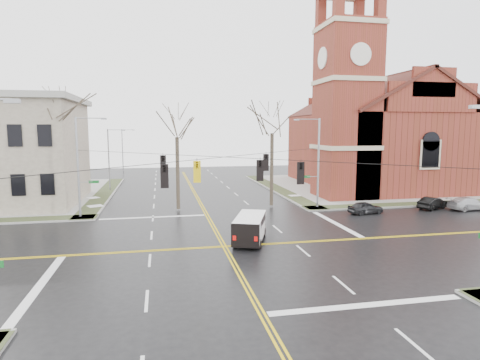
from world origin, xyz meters
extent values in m
plane|color=black|center=(0.00, 0.00, 0.00)|extent=(120.00, 120.00, 0.00)
cube|color=gray|center=(25.00, 25.00, 0.07)|extent=(30.00, 30.00, 0.15)
cube|color=#2B351D|center=(11.20, 25.00, 0.15)|extent=(2.00, 30.00, 0.02)
cube|color=#2B351D|center=(25.00, 11.20, 0.15)|extent=(30.00, 2.00, 0.02)
cube|color=#2B351D|center=(-11.20, 25.00, 0.15)|extent=(2.00, 30.00, 0.02)
cube|color=gold|center=(-0.12, 0.00, 0.01)|extent=(0.12, 100.00, 0.01)
cube|color=gold|center=(0.12, 0.00, 0.01)|extent=(0.12, 100.00, 0.01)
cube|color=gold|center=(0.00, -0.12, 0.01)|extent=(100.00, 0.12, 0.01)
cube|color=gold|center=(0.00, 0.12, 0.01)|extent=(100.00, 0.12, 0.01)
cube|color=silver|center=(5.00, -10.50, 0.01)|extent=(9.50, 0.50, 0.01)
cube|color=silver|center=(-5.00, 10.50, 0.01)|extent=(9.50, 0.50, 0.01)
cube|color=silver|center=(-10.50, -5.00, 0.01)|extent=(0.50, 9.50, 0.01)
cube|color=silver|center=(10.50, 5.00, 0.01)|extent=(0.50, 9.50, 0.01)
cube|color=maroon|center=(17.00, 17.00, 10.00)|extent=(6.00, 6.00, 20.00)
cube|color=#BEB192|center=(17.00, 17.00, 19.50)|extent=(6.30, 6.30, 0.50)
cylinder|color=silver|center=(17.00, 13.95, 16.00)|extent=(2.40, 0.15, 2.40)
cylinder|color=silver|center=(13.95, 17.00, 16.00)|extent=(0.15, 2.40, 2.40)
cube|color=maroon|center=(26.00, 26.00, 5.00)|extent=(18.00, 24.00, 10.00)
cube|color=maroon|center=(16.80, 20.00, 2.20)|extent=(2.00, 5.00, 4.40)
cylinder|color=gray|center=(11.50, 11.50, 4.65)|extent=(0.20, 0.20, 9.00)
cylinder|color=gray|center=(10.90, 11.50, 3.30)|extent=(1.20, 0.06, 0.06)
cube|color=#0F571D|center=(10.20, 11.50, 3.30)|extent=(0.90, 0.04, 0.25)
cylinder|color=gray|center=(10.30, 11.50, 9.05)|extent=(2.40, 0.08, 0.08)
cube|color=gray|center=(9.10, 11.50, 9.00)|extent=(0.50, 0.22, 0.15)
cylinder|color=gray|center=(-11.50, 11.50, 4.65)|extent=(0.20, 0.20, 9.00)
cylinder|color=gray|center=(-10.90, 11.50, 3.30)|extent=(1.20, 0.06, 0.06)
cube|color=#0F571D|center=(-10.20, 11.50, 3.30)|extent=(0.90, 0.04, 0.25)
cylinder|color=gray|center=(-10.30, 11.50, 9.05)|extent=(2.40, 0.08, 0.08)
cube|color=gray|center=(-9.10, 11.50, 9.00)|extent=(0.50, 0.22, 0.15)
cube|color=gray|center=(9.10, -11.50, 9.00)|extent=(0.50, 0.22, 0.15)
cube|color=gray|center=(-9.10, -11.50, 9.00)|extent=(0.50, 0.22, 0.15)
cylinder|color=black|center=(0.00, 0.00, 6.20)|extent=(23.02, 23.02, 0.03)
cylinder|color=black|center=(0.00, 0.00, 6.20)|extent=(23.02, 23.02, 0.03)
imported|color=black|center=(-4.00, -4.00, 5.45)|extent=(0.21, 0.26, 1.30)
imported|color=black|center=(4.00, 4.00, 5.45)|extent=(0.21, 0.26, 1.30)
imported|color=yellow|center=(-2.00, -2.00, 5.45)|extent=(0.21, 0.26, 1.30)
imported|color=black|center=(-4.00, 4.00, 5.45)|extent=(0.21, 0.26, 1.30)
imported|color=black|center=(4.00, -4.00, 5.45)|extent=(0.21, 0.26, 1.30)
imported|color=black|center=(2.00, -2.00, 5.45)|extent=(0.21, 0.26, 1.30)
cylinder|color=gray|center=(-10.80, 28.00, 4.10)|extent=(0.16, 0.16, 8.00)
cylinder|color=gray|center=(-9.80, 28.00, 8.00)|extent=(2.00, 0.07, 0.07)
cube|color=gray|center=(-8.80, 28.00, 7.95)|extent=(0.45, 0.20, 0.13)
cylinder|color=gray|center=(-10.80, 48.00, 4.10)|extent=(0.16, 0.16, 8.00)
cylinder|color=gray|center=(-9.80, 48.00, 8.00)|extent=(2.00, 0.07, 0.07)
cube|color=gray|center=(-8.80, 48.00, 7.95)|extent=(0.45, 0.20, 0.13)
cube|color=white|center=(2.00, 0.83, 1.10)|extent=(3.43, 5.20, 1.56)
cube|color=white|center=(2.69, 2.72, 0.87)|extent=(2.05, 1.42, 1.10)
cube|color=black|center=(2.80, 3.02, 1.37)|extent=(1.63, 0.69, 0.73)
cube|color=black|center=(2.06, 1.00, 1.60)|extent=(2.91, 3.75, 0.50)
cube|color=#B70C0A|center=(0.48, -1.24, 0.92)|extent=(0.23, 0.14, 0.31)
cube|color=#B70C0A|center=(1.82, -1.73, 0.92)|extent=(0.23, 0.14, 0.31)
cube|color=black|center=(2.00, 0.83, 0.30)|extent=(3.49, 5.26, 0.09)
cylinder|color=black|center=(1.76, 2.63, 0.33)|extent=(0.45, 0.70, 0.66)
cylinder|color=black|center=(3.34, 2.05, 0.33)|extent=(0.45, 0.70, 0.66)
cylinder|color=black|center=(0.66, -0.38, 0.33)|extent=(0.45, 0.70, 0.66)
cylinder|color=black|center=(2.24, -0.96, 0.33)|extent=(0.45, 0.70, 0.66)
imported|color=black|center=(15.02, 8.10, 0.59)|extent=(3.64, 1.91, 1.18)
imported|color=black|center=(22.88, 8.88, 0.61)|extent=(3.94, 2.70, 1.23)
imported|color=#B9B9BB|center=(26.17, 7.80, 0.64)|extent=(4.56, 2.17, 1.28)
cylinder|color=#3C3326|center=(-13.36, 14.00, 4.44)|extent=(0.36, 0.36, 8.59)
cylinder|color=#3C3326|center=(-2.54, 13.28, 3.72)|extent=(0.36, 0.36, 7.14)
cylinder|color=#3C3326|center=(7.12, 13.31, 3.91)|extent=(0.36, 0.36, 7.51)
camera|label=1|loc=(-4.21, -26.59, 8.04)|focal=30.00mm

